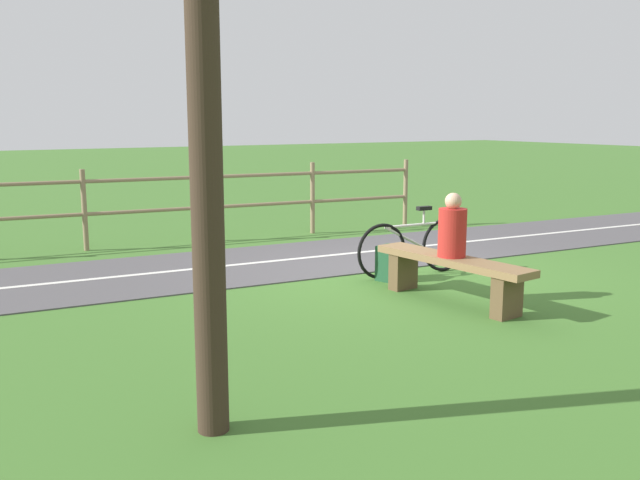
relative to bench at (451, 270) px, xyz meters
The scene contains 8 objects.
ground_plane 1.67m from the bench, ahead, with size 80.00×80.00×0.00m, color #3D6B28.
paved_path 4.88m from the bench, 50.02° to the left, with size 2.44×36.00×0.02m, color #4C494C.
path_centre_line 4.88m from the bench, 50.02° to the left, with size 0.10×32.00×0.00m, color silver.
bench is the anchor object (origin of this frame).
person_seated 0.46m from the bench, ahead, with size 0.34×0.34×0.71m.
bicycle 1.38m from the bench, 20.58° to the right, with size 0.13×1.71×0.90m.
backpack 1.22m from the bench, ahead, with size 0.32×0.33×0.45m.
tree_far_left 4.23m from the bench, 115.54° to the left, with size 1.39×0.84×4.15m.
Camera 1 is at (-7.34, 5.34, 2.04)m, focal length 38.89 mm.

